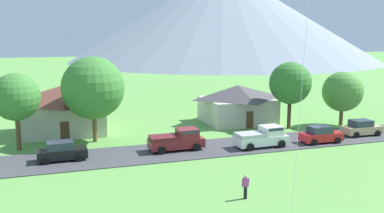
{
  "coord_description": "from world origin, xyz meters",
  "views": [
    {
      "loc": [
        -6.36,
        -9.24,
        11.04
      ],
      "look_at": [
        1.28,
        13.95,
        6.8
      ],
      "focal_mm": 39.67,
      "sensor_mm": 36.0,
      "label": 1
    }
  ],
  "objects_px": {
    "house_left_center": "(237,103)",
    "watcher_person": "(245,186)",
    "parked_car_black_mid_east": "(62,151)",
    "pickup_truck_white_west_side": "(262,137)",
    "tree_near_left": "(93,88)",
    "pickup_truck_maroon_east_side": "(178,140)",
    "tree_near_right": "(343,92)",
    "parked_car_tan_west_end": "(361,128)",
    "parked_car_red_east_end": "(321,135)",
    "tree_left_of_center": "(16,97)",
    "tree_right_of_center": "(290,83)",
    "house_leftmost": "(63,108)"
  },
  "relations": [
    {
      "from": "house_left_center",
      "to": "watcher_person",
      "type": "xyz_separation_m",
      "value": [
        -9.78,
        -23.12,
        -1.54
      ]
    },
    {
      "from": "parked_car_black_mid_east",
      "to": "pickup_truck_white_west_side",
      "type": "bearing_deg",
      "value": -4.33
    },
    {
      "from": "tree_near_left",
      "to": "pickup_truck_maroon_east_side",
      "type": "xyz_separation_m",
      "value": [
        7.14,
        -5.92,
        -4.52
      ]
    },
    {
      "from": "tree_near_right",
      "to": "pickup_truck_maroon_east_side",
      "type": "height_order",
      "value": "tree_near_right"
    },
    {
      "from": "parked_car_tan_west_end",
      "to": "parked_car_red_east_end",
      "type": "relative_size",
      "value": 1.0
    },
    {
      "from": "pickup_truck_maroon_east_side",
      "to": "house_left_center",
      "type": "bearing_deg",
      "value": 43.58
    },
    {
      "from": "tree_left_of_center",
      "to": "parked_car_tan_west_end",
      "type": "xyz_separation_m",
      "value": [
        34.98,
        -5.57,
        -4.24
      ]
    },
    {
      "from": "tree_left_of_center",
      "to": "watcher_person",
      "type": "distance_m",
      "value": 23.9
    },
    {
      "from": "tree_right_of_center",
      "to": "pickup_truck_white_west_side",
      "type": "distance_m",
      "value": 10.48
    },
    {
      "from": "pickup_truck_white_west_side",
      "to": "watcher_person",
      "type": "distance_m",
      "value": 13.46
    },
    {
      "from": "house_leftmost",
      "to": "tree_near_left",
      "type": "distance_m",
      "value": 6.67
    },
    {
      "from": "house_leftmost",
      "to": "tree_right_of_center",
      "type": "bearing_deg",
      "value": -13.62
    },
    {
      "from": "tree_right_of_center",
      "to": "pickup_truck_white_west_side",
      "type": "bearing_deg",
      "value": -136.28
    },
    {
      "from": "pickup_truck_white_west_side",
      "to": "watcher_person",
      "type": "relative_size",
      "value": 3.14
    },
    {
      "from": "tree_right_of_center",
      "to": "pickup_truck_white_west_side",
      "type": "xyz_separation_m",
      "value": [
        -6.92,
        -6.62,
        -4.27
      ]
    },
    {
      "from": "tree_left_of_center",
      "to": "pickup_truck_maroon_east_side",
      "type": "xyz_separation_m",
      "value": [
        14.35,
        -4.97,
        -4.05
      ]
    },
    {
      "from": "house_left_center",
      "to": "pickup_truck_white_west_side",
      "type": "bearing_deg",
      "value": -102.47
    },
    {
      "from": "tree_near_left",
      "to": "tree_left_of_center",
      "type": "distance_m",
      "value": 7.29
    },
    {
      "from": "house_left_center",
      "to": "pickup_truck_maroon_east_side",
      "type": "distance_m",
      "value": 14.93
    },
    {
      "from": "parked_car_tan_west_end",
      "to": "parked_car_black_mid_east",
      "type": "height_order",
      "value": "same"
    },
    {
      "from": "house_leftmost",
      "to": "watcher_person",
      "type": "xyz_separation_m",
      "value": [
        11.04,
        -24.08,
        -1.88
      ]
    },
    {
      "from": "pickup_truck_maroon_east_side",
      "to": "parked_car_black_mid_east",
      "type": "bearing_deg",
      "value": -179.61
    },
    {
      "from": "house_leftmost",
      "to": "parked_car_black_mid_east",
      "type": "height_order",
      "value": "house_leftmost"
    },
    {
      "from": "pickup_truck_white_west_side",
      "to": "house_left_center",
      "type": "bearing_deg",
      "value": 77.53
    },
    {
      "from": "pickup_truck_white_west_side",
      "to": "pickup_truck_maroon_east_side",
      "type": "bearing_deg",
      "value": 169.66
    },
    {
      "from": "pickup_truck_maroon_east_side",
      "to": "tree_right_of_center",
      "type": "bearing_deg",
      "value": 18.76
    },
    {
      "from": "tree_left_of_center",
      "to": "tree_near_right",
      "type": "bearing_deg",
      "value": -0.78
    },
    {
      "from": "house_left_center",
      "to": "parked_car_black_mid_east",
      "type": "distance_m",
      "value": 23.73
    },
    {
      "from": "house_leftmost",
      "to": "parked_car_black_mid_east",
      "type": "xyz_separation_m",
      "value": [
        -0.5,
        -11.29,
        -1.89
      ]
    },
    {
      "from": "tree_near_left",
      "to": "watcher_person",
      "type": "bearing_deg",
      "value": -66.62
    },
    {
      "from": "tree_near_right",
      "to": "house_left_center",
      "type": "bearing_deg",
      "value": 152.52
    },
    {
      "from": "house_leftmost",
      "to": "pickup_truck_white_west_side",
      "type": "distance_m",
      "value": 22.28
    },
    {
      "from": "tree_near_left",
      "to": "parked_car_black_mid_east",
      "type": "distance_m",
      "value": 8.35
    },
    {
      "from": "parked_car_tan_west_end",
      "to": "tree_near_right",
      "type": "bearing_deg",
      "value": 76.37
    },
    {
      "from": "house_leftmost",
      "to": "watcher_person",
      "type": "height_order",
      "value": "house_leftmost"
    },
    {
      "from": "parked_car_tan_west_end",
      "to": "tree_left_of_center",
      "type": "bearing_deg",
      "value": 170.96
    },
    {
      "from": "parked_car_black_mid_east",
      "to": "parked_car_red_east_end",
      "type": "height_order",
      "value": "same"
    },
    {
      "from": "tree_right_of_center",
      "to": "house_left_center",
      "type": "bearing_deg",
      "value": 130.16
    },
    {
      "from": "parked_car_tan_west_end",
      "to": "watcher_person",
      "type": "height_order",
      "value": "parked_car_tan_west_end"
    },
    {
      "from": "tree_near_left",
      "to": "pickup_truck_white_west_side",
      "type": "distance_m",
      "value": 17.6
    },
    {
      "from": "house_leftmost",
      "to": "house_left_center",
      "type": "relative_size",
      "value": 1.08
    },
    {
      "from": "parked_car_red_east_end",
      "to": "parked_car_black_mid_east",
      "type": "bearing_deg",
      "value": 175.93
    },
    {
      "from": "pickup_truck_white_west_side",
      "to": "tree_near_left",
      "type": "bearing_deg",
      "value": 154.17
    },
    {
      "from": "tree_near_right",
      "to": "parked_car_tan_west_end",
      "type": "bearing_deg",
      "value": -103.63
    },
    {
      "from": "house_left_center",
      "to": "tree_near_left",
      "type": "relative_size",
      "value": 0.99
    },
    {
      "from": "tree_near_left",
      "to": "tree_right_of_center",
      "type": "distance_m",
      "value": 22.24
    },
    {
      "from": "parked_car_tan_west_end",
      "to": "pickup_truck_white_west_side",
      "type": "height_order",
      "value": "pickup_truck_white_west_side"
    },
    {
      "from": "tree_near_left",
      "to": "tree_left_of_center",
      "type": "height_order",
      "value": "tree_near_left"
    },
    {
      "from": "parked_car_tan_west_end",
      "to": "watcher_person",
      "type": "xyz_separation_m",
      "value": [
        -19.65,
        -12.27,
        0.01
      ]
    },
    {
      "from": "house_left_center",
      "to": "parked_car_red_east_end",
      "type": "bearing_deg",
      "value": -72.5
    }
  ]
}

